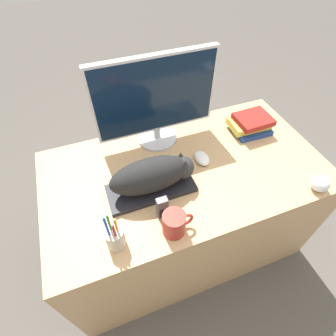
# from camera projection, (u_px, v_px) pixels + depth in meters

# --- Properties ---
(ground_plane) EXTENTS (12.00, 12.00, 0.00)m
(ground_plane) POSITION_uv_depth(u_px,v_px,m) (204.00, 291.00, 1.58)
(ground_plane) COLOR #4C4742
(desk) EXTENTS (1.36, 0.74, 0.72)m
(desk) POSITION_uv_depth(u_px,v_px,m) (183.00, 209.00, 1.54)
(desk) COLOR tan
(desk) RESTS_ON ground_plane
(keyboard) EXTENTS (0.39, 0.16, 0.02)m
(keyboard) POSITION_uv_depth(u_px,v_px,m) (151.00, 188.00, 1.17)
(keyboard) COLOR black
(keyboard) RESTS_ON desk
(cat) EXTENTS (0.38, 0.14, 0.16)m
(cat) POSITION_uv_depth(u_px,v_px,m) (154.00, 174.00, 1.11)
(cat) COLOR black
(cat) RESTS_ON keyboard
(monitor) EXTENTS (0.59, 0.21, 0.46)m
(monitor) POSITION_uv_depth(u_px,v_px,m) (156.00, 99.00, 1.22)
(monitor) COLOR #B7B7BC
(monitor) RESTS_ON desk
(computer_mouse) EXTENTS (0.07, 0.10, 0.04)m
(computer_mouse) POSITION_uv_depth(u_px,v_px,m) (202.00, 158.00, 1.28)
(computer_mouse) COLOR silver
(computer_mouse) RESTS_ON desk
(coffee_mug) EXTENTS (0.13, 0.09, 0.11)m
(coffee_mug) POSITION_uv_depth(u_px,v_px,m) (175.00, 223.00, 1.01)
(coffee_mug) COLOR #9E2D23
(coffee_mug) RESTS_ON desk
(pen_cup) EXTENTS (0.07, 0.07, 0.21)m
(pen_cup) POSITION_uv_depth(u_px,v_px,m) (115.00, 238.00, 0.97)
(pen_cup) COLOR #B2A893
(pen_cup) RESTS_ON desk
(baseball) EXTENTS (0.08, 0.08, 0.08)m
(baseball) POSITION_uv_depth(u_px,v_px,m) (321.00, 184.00, 1.16)
(baseball) COLOR silver
(baseball) RESTS_ON desk
(phone) EXTENTS (0.05, 0.03, 0.11)m
(phone) POSITION_uv_depth(u_px,v_px,m) (162.00, 208.00, 1.05)
(phone) COLOR #4C4C51
(phone) RESTS_ON desk
(book_stack) EXTENTS (0.21, 0.17, 0.09)m
(book_stack) POSITION_uv_depth(u_px,v_px,m) (251.00, 124.00, 1.42)
(book_stack) COLOR navy
(book_stack) RESTS_ON desk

